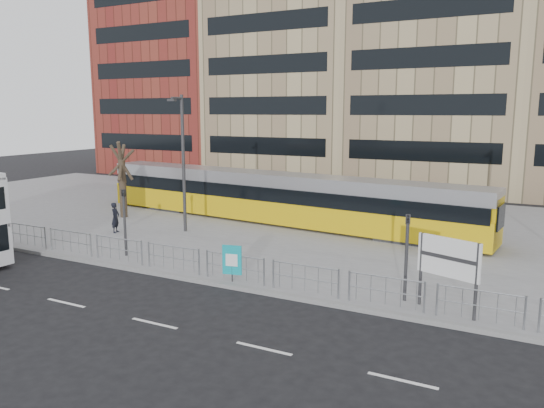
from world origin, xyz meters
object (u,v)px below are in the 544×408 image
at_px(tram, 275,198).
at_px(ad_panel, 232,261).
at_px(pedestrian, 115,218).
at_px(traffic_light_west, 124,214).
at_px(bare_tree, 120,139).
at_px(traffic_light_east, 407,246).
at_px(station_sign, 448,261).
at_px(lamp_post_west, 183,158).

height_order(tram, ad_panel, tram).
relative_size(pedestrian, traffic_light_west, 0.54).
bearing_deg(traffic_light_west, bare_tree, 140.22).
relative_size(traffic_light_west, traffic_light_east, 1.00).
height_order(tram, pedestrian, tram).
xyz_separation_m(ad_panel, traffic_light_east, (6.51, 1.01, 1.12)).
relative_size(ad_panel, pedestrian, 0.88).
height_order(tram, station_sign, tram).
distance_m(ad_panel, bare_tree, 15.52).
bearing_deg(lamp_post_west, pedestrian, -148.66).
distance_m(traffic_light_west, bare_tree, 9.81).
relative_size(pedestrian, traffic_light_east, 0.54).
height_order(tram, traffic_light_west, traffic_light_west).
relative_size(lamp_post_west, bare_tree, 1.10).
xyz_separation_m(station_sign, lamp_post_west, (-14.94, 5.73, 2.34)).
bearing_deg(lamp_post_west, tram, 53.89).
height_order(tram, bare_tree, bare_tree).
relative_size(pedestrian, bare_tree, 0.24).
distance_m(traffic_light_east, bare_tree, 20.68).
xyz_separation_m(ad_panel, lamp_post_west, (-6.95, 6.28, 3.24)).
bearing_deg(tram, pedestrian, -129.22).
bearing_deg(station_sign, pedestrian, -172.33).
bearing_deg(bare_tree, station_sign, -19.27).
bearing_deg(ad_panel, lamp_post_west, 125.57).
distance_m(ad_panel, pedestrian, 11.04).
height_order(station_sign, bare_tree, bare_tree).
bearing_deg(ad_panel, tram, 96.21).
bearing_deg(lamp_post_west, traffic_light_west, -83.63).
distance_m(traffic_light_east, lamp_post_west, 14.61).
distance_m(station_sign, lamp_post_west, 16.17).
relative_size(ad_panel, lamp_post_west, 0.20).
xyz_separation_m(lamp_post_west, bare_tree, (-5.84, 1.54, 0.78)).
bearing_deg(pedestrian, station_sign, -119.68).
bearing_deg(station_sign, traffic_light_east, -177.69).
bearing_deg(tram, traffic_light_east, -38.22).
height_order(station_sign, pedestrian, station_sign).
relative_size(pedestrian, lamp_post_west, 0.22).
relative_size(tram, bare_tree, 3.71).
height_order(traffic_light_east, lamp_post_west, lamp_post_west).
height_order(station_sign, traffic_light_west, traffic_light_west).
height_order(station_sign, ad_panel, station_sign).
height_order(traffic_light_west, traffic_light_east, same).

